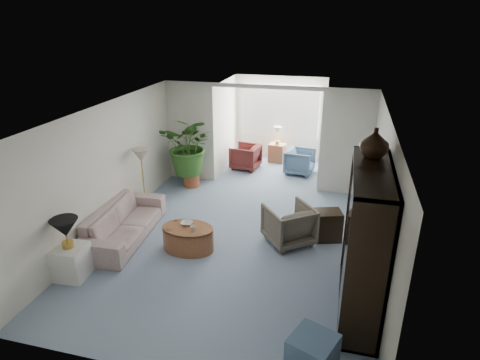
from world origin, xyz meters
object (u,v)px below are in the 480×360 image
(floor_lamp, at_px, (141,155))
(sunroom_chair_maroon, at_px, (245,157))
(ottoman, at_px, (313,351))
(plant_pot, at_px, (191,180))
(table_lamp, at_px, (65,228))
(cabinet_urn, at_px, (375,143))
(coffee_bowl, at_px, (187,223))
(sunroom_chair_blue, at_px, (300,162))
(framed_picture, at_px, (383,176))
(end_table, at_px, (71,262))
(wingback_chair, at_px, (289,224))
(sunroom_table, at_px, (277,153))
(entertainment_cabinet, at_px, (365,242))
(sofa, at_px, (124,222))
(coffee_cup, at_px, (193,229))
(side_table_dark, at_px, (328,225))
(coffee_table, at_px, (188,238))

(floor_lamp, bearing_deg, sunroom_chair_maroon, 63.20)
(ottoman, bearing_deg, plant_pot, 124.98)
(table_lamp, height_order, cabinet_urn, cabinet_urn)
(coffee_bowl, distance_m, sunroom_chair_blue, 4.53)
(framed_picture, height_order, end_table, framed_picture)
(framed_picture, relative_size, end_table, 0.91)
(wingback_chair, relative_size, sunroom_table, 1.53)
(wingback_chair, bearing_deg, floor_lamp, -48.32)
(end_table, height_order, cabinet_urn, cabinet_urn)
(table_lamp, bearing_deg, entertainment_cabinet, 5.18)
(sofa, bearing_deg, sunroom_chair_maroon, -21.89)
(ottoman, xyz_separation_m, sunroom_chair_blue, (-0.93, 6.46, 0.12))
(table_lamp, bearing_deg, end_table, 0.00)
(table_lamp, bearing_deg, sunroom_table, 70.12)
(floor_lamp, bearing_deg, table_lamp, -90.44)
(entertainment_cabinet, xyz_separation_m, cabinet_urn, (0.00, 0.50, 1.29))
(floor_lamp, relative_size, wingback_chair, 0.44)
(table_lamp, xyz_separation_m, coffee_cup, (1.69, 1.15, -0.40))
(entertainment_cabinet, height_order, ottoman, entertainment_cabinet)
(framed_picture, distance_m, coffee_bowl, 3.48)
(sunroom_chair_maroon, bearing_deg, plant_pot, -25.33)
(entertainment_cabinet, bearing_deg, coffee_bowl, 162.67)
(sunroom_table, bearing_deg, cabinet_urn, -67.80)
(coffee_cup, bearing_deg, sunroom_table, 83.33)
(side_table_dark, bearing_deg, plant_pot, 152.46)
(framed_picture, height_order, side_table_dark, framed_picture)
(end_table, height_order, floor_lamp, floor_lamp)
(sofa, xyz_separation_m, sunroom_chair_maroon, (1.35, 4.25, 0.01))
(sunroom_chair_blue, bearing_deg, framed_picture, -149.90)
(sunroom_table, bearing_deg, sunroom_chair_maroon, -135.00)
(sunroom_chair_blue, bearing_deg, floor_lamp, 142.88)
(coffee_cup, height_order, sunroom_chair_maroon, sunroom_chair_maroon)
(sofa, relative_size, wingback_chair, 2.71)
(table_lamp, distance_m, floor_lamp, 2.60)
(entertainment_cabinet, relative_size, plant_pot, 5.41)
(cabinet_urn, xyz_separation_m, ottoman, (-0.54, -1.77, -2.16))
(sunroom_chair_blue, bearing_deg, side_table_dark, -156.60)
(floor_lamp, bearing_deg, framed_picture, -13.62)
(wingback_chair, height_order, plant_pot, wingback_chair)
(ottoman, relative_size, sunroom_chair_blue, 0.71)
(cabinet_urn, bearing_deg, side_table_dark, 111.94)
(cabinet_urn, relative_size, sunroom_table, 0.77)
(framed_picture, height_order, ottoman, framed_picture)
(plant_pot, bearing_deg, wingback_chair, -37.40)
(coffee_table, height_order, wingback_chair, wingback_chair)
(framed_picture, xyz_separation_m, table_lamp, (-4.75, -1.43, -0.80))
(sofa, xyz_separation_m, cabinet_urn, (4.32, -0.44, 2.05))
(end_table, bearing_deg, coffee_bowl, 42.28)
(table_lamp, relative_size, ottoman, 0.85)
(wingback_chair, xyz_separation_m, side_table_dark, (0.70, 0.30, -0.08))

